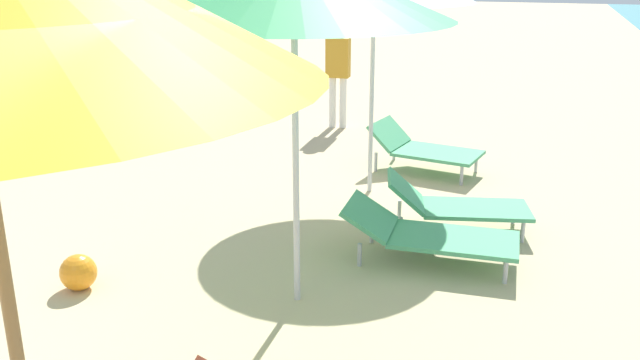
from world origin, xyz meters
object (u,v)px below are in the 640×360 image
(lounger_second_shoreside, at_px, (428,233))
(lounger_farthest_inland, at_px, (455,204))
(beach_ball, at_px, (78,272))
(person_walking_mid, at_px, (338,65))
(lounger_farthest_shoreside, at_px, (423,148))

(lounger_second_shoreside, relative_size, lounger_farthest_inland, 1.04)
(lounger_second_shoreside, relative_size, beach_ball, 5.14)
(person_walking_mid, bearing_deg, beach_ball, 171.90)
(lounger_second_shoreside, xyz_separation_m, beach_ball, (-2.68, -1.40, -0.12))
(lounger_farthest_shoreside, bearing_deg, person_walking_mid, 142.68)
(lounger_farthest_shoreside, distance_m, lounger_farthest_inland, 1.98)
(lounger_farthest_inland, bearing_deg, beach_ball, -154.39)
(person_walking_mid, bearing_deg, lounger_farthest_shoreside, -142.02)
(lounger_farthest_inland, bearing_deg, lounger_farthest_shoreside, 95.82)
(lounger_farthest_inland, relative_size, beach_ball, 4.93)
(lounger_farthest_shoreside, xyz_separation_m, lounger_farthest_inland, (0.62, -1.89, -0.03))
(beach_ball, bearing_deg, lounger_second_shoreside, 27.66)
(lounger_second_shoreside, bearing_deg, lounger_farthest_inland, 78.45)
(lounger_second_shoreside, bearing_deg, beach_ball, -153.85)
(lounger_farthest_shoreside, relative_size, lounger_farthest_inland, 0.98)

